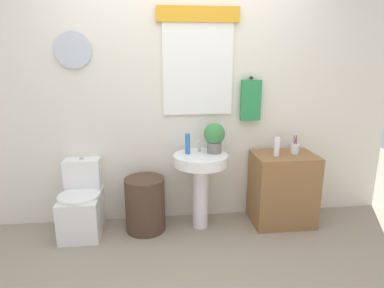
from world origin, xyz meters
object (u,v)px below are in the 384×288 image
object	(u,v)px
soap_bottle	(188,144)
potted_plant	(214,136)
toilet	(82,205)
pedestal_sink	(201,173)
wooden_cabinet	(283,189)
lotion_bottle	(277,147)
toothbrush_cup	(295,148)
laundry_hamper	(145,204)

from	to	relation	value
soap_bottle	potted_plant	bearing A→B (deg)	2.20
toilet	soap_bottle	world-z (taller)	soap_bottle
pedestal_sink	soap_bottle	distance (m)	0.31
wooden_cabinet	lotion_bottle	distance (m)	0.47
toilet	potted_plant	xyz separation A→B (m)	(1.28, 0.03, 0.64)
toothbrush_cup	laundry_hamper	bearing A→B (deg)	-179.23
laundry_hamper	lotion_bottle	distance (m)	1.39
laundry_hamper	wooden_cabinet	world-z (taller)	wooden_cabinet
wooden_cabinet	toothbrush_cup	size ratio (longest dim) A/B	3.91
soap_bottle	potted_plant	world-z (taller)	potted_plant
wooden_cabinet	toothbrush_cup	bearing A→B (deg)	10.69
toothbrush_cup	pedestal_sink	bearing A→B (deg)	-178.79
wooden_cabinet	laundry_hamper	bearing A→B (deg)	180.00
pedestal_sink	wooden_cabinet	bearing A→B (deg)	0.00
potted_plant	toothbrush_cup	size ratio (longest dim) A/B	1.57
soap_bottle	toothbrush_cup	distance (m)	1.07
lotion_bottle	pedestal_sink	bearing A→B (deg)	176.88
lotion_bottle	toothbrush_cup	size ratio (longest dim) A/B	0.99
toilet	soap_bottle	xyz separation A→B (m)	(1.02, 0.02, 0.57)
toilet	wooden_cabinet	world-z (taller)	wooden_cabinet
pedestal_sink	wooden_cabinet	xyz separation A→B (m)	(0.84, 0.00, -0.21)
soap_bottle	lotion_bottle	size ratio (longest dim) A/B	1.08
toilet	wooden_cabinet	size ratio (longest dim) A/B	0.99
wooden_cabinet	toothbrush_cup	world-z (taller)	toothbrush_cup
toilet	toothbrush_cup	xyz separation A→B (m)	(2.09, -0.01, 0.50)
pedestal_sink	potted_plant	distance (m)	0.37
soap_bottle	lotion_bottle	xyz separation A→B (m)	(0.85, -0.09, -0.03)
potted_plant	wooden_cabinet	bearing A→B (deg)	-4.91
pedestal_sink	potted_plant	world-z (taller)	potted_plant
toilet	pedestal_sink	bearing A→B (deg)	-1.55
laundry_hamper	pedestal_sink	world-z (taller)	pedestal_sink
soap_bottle	pedestal_sink	bearing A→B (deg)	-22.62
laundry_hamper	soap_bottle	distance (m)	0.72
toilet	soap_bottle	distance (m)	1.17
potted_plant	toothbrush_cup	xyz separation A→B (m)	(0.80, -0.04, -0.13)
toilet	pedestal_sink	size ratio (longest dim) A/B	0.95
wooden_cabinet	soap_bottle	distance (m)	1.08
pedestal_sink	wooden_cabinet	distance (m)	0.86
wooden_cabinet	soap_bottle	size ratio (longest dim) A/B	3.68
wooden_cabinet	potted_plant	bearing A→B (deg)	175.09
laundry_hamper	toothbrush_cup	distance (m)	1.57
toilet	potted_plant	world-z (taller)	potted_plant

